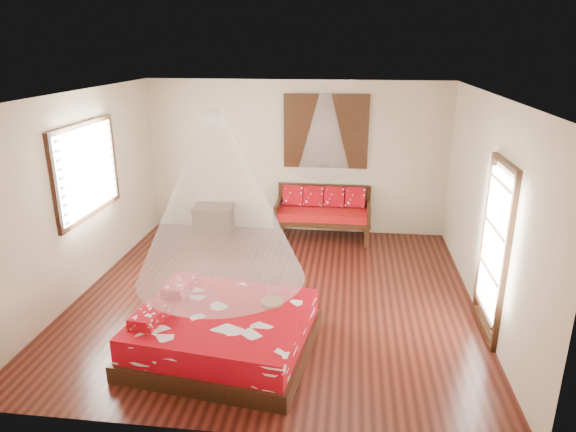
# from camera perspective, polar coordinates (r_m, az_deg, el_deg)

# --- Properties ---
(room) EXTENTS (5.54, 5.54, 2.84)m
(room) POSITION_cam_1_polar(r_m,az_deg,el_deg) (6.86, -1.52, 1.66)
(room) COLOR black
(room) RESTS_ON ground
(bed) EXTENTS (2.17, 2.01, 0.63)m
(bed) POSITION_cam_1_polar(r_m,az_deg,el_deg) (6.10, -7.26, -12.63)
(bed) COLOR black
(bed) RESTS_ON floor
(daybed) EXTENTS (1.71, 0.76, 0.94)m
(daybed) POSITION_cam_1_polar(r_m,az_deg,el_deg) (9.33, 3.92, 0.61)
(daybed) COLOR black
(daybed) RESTS_ON floor
(storage_chest) EXTENTS (0.76, 0.57, 0.51)m
(storage_chest) POSITION_cam_1_polar(r_m,az_deg,el_deg) (9.80, -8.25, -0.27)
(storage_chest) COLOR black
(storage_chest) RESTS_ON floor
(shutter_panel) EXTENTS (1.52, 0.06, 1.32)m
(shutter_panel) POSITION_cam_1_polar(r_m,az_deg,el_deg) (9.34, 4.23, 9.34)
(shutter_panel) COLOR black
(shutter_panel) RESTS_ON wall_back
(window_left) EXTENTS (0.10, 1.74, 1.34)m
(window_left) POSITION_cam_1_polar(r_m,az_deg,el_deg) (7.83, -21.40, 4.78)
(window_left) COLOR black
(window_left) RESTS_ON wall_left
(glazed_door) EXTENTS (0.08, 1.02, 2.16)m
(glazed_door) POSITION_cam_1_polar(r_m,az_deg,el_deg) (6.57, 21.87, -3.59)
(glazed_door) COLOR black
(glazed_door) RESTS_ON floor
(wine_tray) EXTENTS (0.27, 0.27, 0.21)m
(wine_tray) POSITION_cam_1_polar(r_m,az_deg,el_deg) (6.10, -1.79, -9.19)
(wine_tray) COLOR brown
(wine_tray) RESTS_ON bed
(mosquito_net_main) EXTENTS (1.85, 1.85, 1.80)m
(mosquito_net_main) POSITION_cam_1_polar(r_m,az_deg,el_deg) (5.45, -7.78, 1.89)
(mosquito_net_main) COLOR white
(mosquito_net_main) RESTS_ON ceiling
(mosquito_net_daybed) EXTENTS (0.92, 0.92, 1.50)m
(mosquito_net_daybed) POSITION_cam_1_polar(r_m,az_deg,el_deg) (8.86, 4.08, 9.49)
(mosquito_net_daybed) COLOR white
(mosquito_net_daybed) RESTS_ON ceiling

